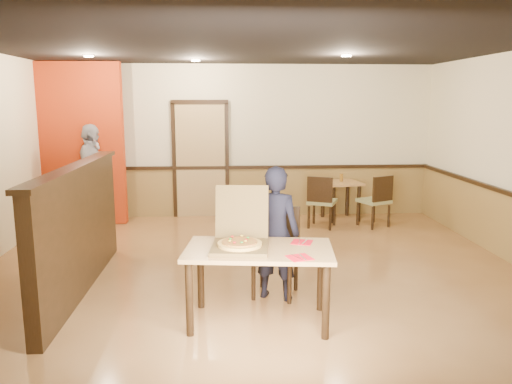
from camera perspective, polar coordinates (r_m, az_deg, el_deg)
floor at (r=6.16m, az=-0.10°, el=-9.97°), size 7.00×7.00×0.00m
ceiling at (r=5.81m, az=-0.11°, el=16.87°), size 7.00×7.00×0.00m
wall_back at (r=9.30m, az=-1.41°, el=5.81°), size 7.00×0.00×7.00m
wainscot_back at (r=9.40m, az=-1.38°, el=0.01°), size 7.00×0.04×0.90m
chair_rail_back at (r=9.30m, az=-1.39°, el=2.84°), size 7.00×0.06×0.06m
back_door at (r=9.30m, az=-6.33°, el=3.58°), size 0.90×0.06×2.10m
booth_partition at (r=5.98m, az=-19.55°, el=-3.85°), size 0.20×3.10×1.44m
red_accent_panel at (r=9.16m, az=-19.81°, el=5.13°), size 1.60×0.20×2.78m
spot_a at (r=7.84m, az=-18.58°, el=14.53°), size 0.14×0.14×0.02m
spot_b at (r=8.30m, az=-6.90°, el=14.72°), size 0.14×0.14×0.02m
spot_c at (r=7.50m, az=10.29°, el=15.10°), size 0.14×0.14×0.02m
main_table at (r=4.84m, az=0.33°, el=-7.67°), size 1.49×0.96×0.75m
diner_chair at (r=5.61m, az=2.39°, el=-6.32°), size 0.61×0.61×0.98m
side_chair_left at (r=8.53m, az=7.47°, el=-0.87°), size 0.59×0.59×0.90m
side_chair_right at (r=8.76m, az=13.62°, el=-0.77°), size 0.60×0.60×0.90m
side_table at (r=9.21m, az=9.67°, el=0.13°), size 0.76×0.76×0.70m
diner at (r=5.41m, az=2.23°, el=-4.72°), size 0.63×0.53×1.47m
passerby at (r=8.74m, az=-18.21°, el=1.59°), size 0.48×1.06×1.77m
pizza_box at (r=4.81m, az=-1.83°, el=-5.56°), size 0.59×0.68×0.56m
pizza at (r=4.76m, az=-1.87°, el=-5.96°), size 0.47×0.47×0.03m
napkin_near at (r=4.54m, az=5.00°, el=-7.47°), size 0.26×0.26×0.01m
napkin_far at (r=5.02m, az=5.27°, el=-5.72°), size 0.25×0.25×0.01m
condiment at (r=9.18m, az=9.72°, el=1.62°), size 0.06×0.06×0.14m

